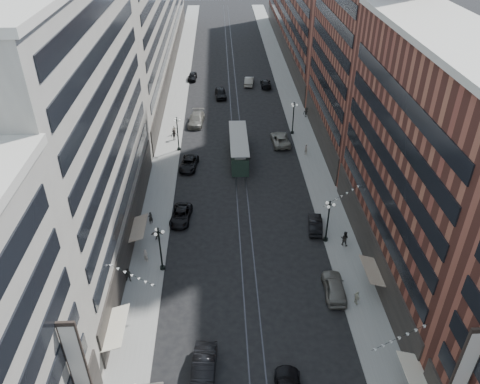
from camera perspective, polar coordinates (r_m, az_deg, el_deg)
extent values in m
plane|color=black|center=(77.84, -0.39, 6.95)|extent=(220.00, 220.00, 0.00)
cube|color=gray|center=(87.25, -7.99, 9.69)|extent=(4.00, 180.00, 0.15)
cube|color=gray|center=(87.90, 6.65, 9.98)|extent=(4.00, 180.00, 0.15)
cube|color=#2D2D33|center=(86.89, -1.12, 9.87)|extent=(0.12, 180.00, 0.02)
cube|color=#2D2D33|center=(86.93, -0.18, 9.88)|extent=(0.12, 180.00, 0.02)
cube|color=#9B978A|center=(49.55, -19.37, 6.83)|extent=(8.00, 36.00, 28.00)
cube|color=#9B978A|center=(108.85, -10.86, 21.34)|extent=(8.00, 90.00, 26.00)
cube|color=brown|center=(48.09, 21.84, 2.75)|extent=(8.00, 30.00, 24.00)
cube|color=brown|center=(69.88, 14.78, 21.12)|extent=(8.00, 26.00, 42.00)
cube|color=brown|center=(118.53, 7.57, 22.07)|extent=(8.00, 72.00, 24.00)
cylinder|color=black|center=(51.37, -9.42, -9.08)|extent=(0.56, 0.56, 0.30)
cylinder|color=black|center=(49.77, -9.68, -6.99)|extent=(0.18, 0.18, 5.20)
sphere|color=black|center=(48.03, -9.98, -4.44)|extent=(0.24, 0.24, 0.24)
sphere|color=white|center=(48.21, -9.41, -4.81)|extent=(0.36, 0.36, 0.36)
sphere|color=white|center=(48.61, -10.16, -4.54)|extent=(0.36, 0.36, 0.36)
sphere|color=white|center=(48.00, -10.25, -5.11)|extent=(0.36, 0.36, 0.36)
cylinder|color=black|center=(73.51, -7.45, 5.23)|extent=(0.56, 0.56, 0.30)
cylinder|color=black|center=(72.41, -7.59, 6.94)|extent=(0.18, 0.18, 5.20)
sphere|color=black|center=(71.22, -7.76, 8.96)|extent=(0.24, 0.24, 0.24)
sphere|color=white|center=(71.34, -7.37, 8.68)|extent=(0.36, 0.36, 0.36)
sphere|color=white|center=(71.76, -7.89, 8.79)|extent=(0.36, 0.36, 0.36)
sphere|color=white|center=(71.05, -7.94, 8.53)|extent=(0.36, 0.36, 0.36)
cylinder|color=black|center=(55.24, 10.38, -5.68)|extent=(0.56, 0.56, 0.30)
cylinder|color=black|center=(53.75, 10.64, -3.65)|extent=(0.18, 0.18, 5.20)
sphere|color=black|center=(52.14, 10.95, -1.19)|extent=(0.24, 0.24, 0.24)
sphere|color=white|center=(52.47, 11.38, -1.53)|extent=(0.36, 0.36, 0.36)
sphere|color=white|center=(52.63, 10.58, -1.31)|extent=(0.36, 0.36, 0.36)
sphere|color=white|center=(52.01, 10.75, -1.80)|extent=(0.36, 0.36, 0.36)
cylinder|color=black|center=(78.55, 6.38, 7.23)|extent=(0.56, 0.56, 0.30)
cylinder|color=black|center=(77.52, 6.50, 8.86)|extent=(0.18, 0.18, 5.20)
sphere|color=black|center=(76.41, 6.63, 10.77)|extent=(0.24, 0.24, 0.24)
sphere|color=white|center=(76.63, 6.95, 10.49)|extent=(0.36, 0.36, 0.36)
sphere|color=white|center=(76.88, 6.40, 10.60)|extent=(0.36, 0.36, 0.36)
sphere|color=white|center=(76.17, 6.48, 10.38)|extent=(0.36, 0.36, 0.36)
cube|color=#213329|center=(70.63, -0.16, 5.18)|extent=(2.44, 11.71, 2.54)
cube|color=gray|center=(69.91, -0.16, 6.31)|extent=(1.56, 10.73, 0.59)
cube|color=gray|center=(69.73, -0.16, 6.60)|extent=(2.63, 11.91, 0.15)
cylinder|color=black|center=(67.26, 0.00, 2.72)|extent=(2.24, 0.68, 0.68)
cylinder|color=black|center=(74.95, -0.30, 6.14)|extent=(2.24, 0.68, 0.68)
imported|color=black|center=(57.83, -7.21, -2.85)|extent=(2.81, 5.20, 1.38)
imported|color=#67645B|center=(48.74, 11.42, -11.28)|extent=(2.28, 5.16, 1.73)
imported|color=black|center=(41.64, -4.45, -20.79)|extent=(2.31, 5.54, 1.78)
imported|color=black|center=(50.19, -13.48, -9.85)|extent=(0.84, 0.52, 1.65)
imported|color=beige|center=(48.06, 14.05, -12.41)|extent=(0.72, 1.00, 1.55)
imported|color=black|center=(68.47, -6.26, 3.45)|extent=(2.94, 5.28, 1.40)
imported|color=#636158|center=(81.80, -5.34, 8.84)|extent=(3.05, 6.24, 1.75)
imported|color=black|center=(102.35, -5.83, 13.83)|extent=(2.05, 4.43, 1.47)
imported|color=black|center=(56.64, 9.16, -3.87)|extent=(2.13, 4.59, 1.46)
imported|color=gray|center=(75.03, 4.94, 6.43)|extent=(2.89, 5.85, 1.60)
imported|color=black|center=(98.21, 3.17, 13.10)|extent=(2.09, 4.99, 1.44)
imported|color=black|center=(92.68, -2.37, 11.95)|extent=(2.36, 5.15, 1.71)
imported|color=gray|center=(98.98, 1.11, 13.36)|extent=(2.28, 5.13, 1.64)
imported|color=black|center=(54.99, -10.06, -5.05)|extent=(1.39, 0.43, 1.49)
imported|color=#BAAF9A|center=(78.17, -8.00, 7.47)|extent=(0.98, 0.70, 1.53)
imported|color=black|center=(54.54, 12.62, -5.53)|extent=(1.03, 0.86, 1.86)
imported|color=#AFA091|center=(71.99, 8.03, 5.19)|extent=(0.76, 0.71, 1.75)
imported|color=black|center=(84.50, 8.06, 9.59)|extent=(1.22, 0.78, 1.75)
imported|color=black|center=(76.39, -8.04, 6.91)|extent=(1.20, 0.77, 1.72)
imported|color=black|center=(57.57, -10.86, -3.10)|extent=(0.70, 0.67, 1.61)
imported|color=#B1A293|center=(52.20, -11.42, -7.61)|extent=(0.67, 0.56, 1.56)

